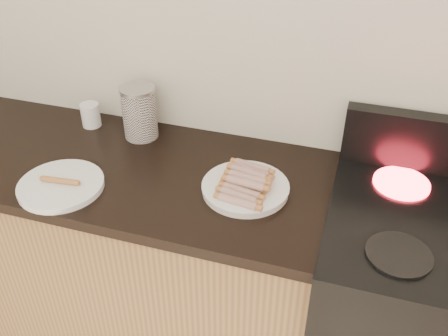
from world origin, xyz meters
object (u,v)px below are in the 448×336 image
(main_plate, at_px, (245,189))
(canister, at_px, (139,112))
(side_plate, at_px, (61,185))
(stove, at_px, (425,328))
(mug, at_px, (91,115))

(main_plate, bearing_deg, canister, 155.24)
(side_plate, distance_m, canister, 0.40)
(side_plate, height_order, canister, canister)
(main_plate, bearing_deg, stove, 0.19)
(canister, xyz_separation_m, mug, (-0.22, 0.01, -0.06))
(stove, relative_size, side_plate, 3.29)
(main_plate, bearing_deg, mug, 161.57)
(stove, height_order, mug, mug)
(side_plate, xyz_separation_m, mug, (-0.11, 0.39, 0.04))
(main_plate, relative_size, mug, 3.06)
(stove, distance_m, side_plate, 1.32)
(stove, height_order, side_plate, side_plate)
(main_plate, relative_size, canister, 1.39)
(stove, bearing_deg, canister, 169.19)
(side_plate, bearing_deg, main_plate, 15.77)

